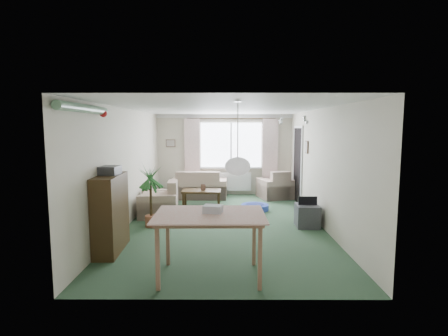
{
  "coord_description": "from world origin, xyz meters",
  "views": [
    {
      "loc": [
        0.03,
        -7.16,
        2.03
      ],
      "look_at": [
        0.0,
        0.3,
        1.15
      ],
      "focal_mm": 28.0,
      "sensor_mm": 36.0,
      "label": 1
    }
  ],
  "objects_px": {
    "bookshelf": "(111,213)",
    "sofa": "(199,184)",
    "coffee_table": "(202,199)",
    "dining_table": "(210,246)",
    "tv_cube": "(307,216)",
    "armchair_left": "(158,199)",
    "pet_bed": "(255,207)",
    "armchair_corner": "(276,184)",
    "houseplant": "(151,197)"
  },
  "relations": [
    {
      "from": "bookshelf",
      "to": "sofa",
      "type": "bearing_deg",
      "value": 73.49
    },
    {
      "from": "coffee_table",
      "to": "dining_table",
      "type": "xyz_separation_m",
      "value": [
        0.4,
        -4.15,
        0.21
      ]
    },
    {
      "from": "coffee_table",
      "to": "dining_table",
      "type": "height_order",
      "value": "dining_table"
    },
    {
      "from": "tv_cube",
      "to": "sofa",
      "type": "bearing_deg",
      "value": 130.96
    },
    {
      "from": "bookshelf",
      "to": "dining_table",
      "type": "distance_m",
      "value": 1.94
    },
    {
      "from": "dining_table",
      "to": "armchair_left",
      "type": "bearing_deg",
      "value": 111.99
    },
    {
      "from": "bookshelf",
      "to": "pet_bed",
      "type": "height_order",
      "value": "bookshelf"
    },
    {
      "from": "sofa",
      "to": "pet_bed",
      "type": "xyz_separation_m",
      "value": [
        1.48,
        -1.5,
        -0.33
      ]
    },
    {
      "from": "coffee_table",
      "to": "pet_bed",
      "type": "xyz_separation_m",
      "value": [
        1.33,
        -0.3,
        -0.15
      ]
    },
    {
      "from": "armchair_corner",
      "to": "coffee_table",
      "type": "relative_size",
      "value": 0.92
    },
    {
      "from": "houseplant",
      "to": "pet_bed",
      "type": "height_order",
      "value": "houseplant"
    },
    {
      "from": "sofa",
      "to": "tv_cube",
      "type": "bearing_deg",
      "value": 131.2
    },
    {
      "from": "bookshelf",
      "to": "dining_table",
      "type": "relative_size",
      "value": 0.92
    },
    {
      "from": "armchair_corner",
      "to": "houseplant",
      "type": "xyz_separation_m",
      "value": [
        -2.96,
        -2.93,
        0.22
      ]
    },
    {
      "from": "houseplant",
      "to": "armchair_left",
      "type": "bearing_deg",
      "value": 91.0
    },
    {
      "from": "bookshelf",
      "to": "dining_table",
      "type": "height_order",
      "value": "bookshelf"
    },
    {
      "from": "tv_cube",
      "to": "dining_table",
      "type": "bearing_deg",
      "value": -126.54
    },
    {
      "from": "armchair_corner",
      "to": "bookshelf",
      "type": "height_order",
      "value": "bookshelf"
    },
    {
      "from": "armchair_left",
      "to": "armchair_corner",
      "type": "bearing_deg",
      "value": 119.94
    },
    {
      "from": "coffee_table",
      "to": "tv_cube",
      "type": "distance_m",
      "value": 2.87
    },
    {
      "from": "sofa",
      "to": "bookshelf",
      "type": "xyz_separation_m",
      "value": [
        -1.11,
        -4.37,
        0.23
      ]
    },
    {
      "from": "pet_bed",
      "to": "tv_cube",
      "type": "bearing_deg",
      "value": -56.85
    },
    {
      "from": "sofa",
      "to": "tv_cube",
      "type": "xyz_separation_m",
      "value": [
        2.43,
        -2.95,
        -0.17
      ]
    },
    {
      "from": "houseplant",
      "to": "dining_table",
      "type": "bearing_deg",
      "value": -61.38
    },
    {
      "from": "armchair_left",
      "to": "pet_bed",
      "type": "relative_size",
      "value": 1.32
    },
    {
      "from": "coffee_table",
      "to": "bookshelf",
      "type": "height_order",
      "value": "bookshelf"
    },
    {
      "from": "sofa",
      "to": "dining_table",
      "type": "xyz_separation_m",
      "value": [
        0.55,
        -5.35,
        0.03
      ]
    },
    {
      "from": "dining_table",
      "to": "tv_cube",
      "type": "distance_m",
      "value": 3.06
    },
    {
      "from": "bookshelf",
      "to": "armchair_left",
      "type": "bearing_deg",
      "value": 79.34
    },
    {
      "from": "houseplant",
      "to": "pet_bed",
      "type": "relative_size",
      "value": 1.84
    },
    {
      "from": "armchair_corner",
      "to": "dining_table",
      "type": "bearing_deg",
      "value": 56.99
    },
    {
      "from": "bookshelf",
      "to": "tv_cube",
      "type": "relative_size",
      "value": 2.52
    },
    {
      "from": "tv_cube",
      "to": "pet_bed",
      "type": "height_order",
      "value": "tv_cube"
    },
    {
      "from": "houseplant",
      "to": "tv_cube",
      "type": "height_order",
      "value": "houseplant"
    },
    {
      "from": "armchair_left",
      "to": "bookshelf",
      "type": "xyz_separation_m",
      "value": [
        -0.34,
        -2.28,
        0.23
      ]
    },
    {
      "from": "houseplant",
      "to": "pet_bed",
      "type": "distance_m",
      "value": 2.73
    },
    {
      "from": "pet_bed",
      "to": "armchair_left",
      "type": "bearing_deg",
      "value": -165.6
    },
    {
      "from": "armchair_corner",
      "to": "sofa",
      "type": "bearing_deg",
      "value": -16.4
    },
    {
      "from": "houseplant",
      "to": "armchair_corner",
      "type": "bearing_deg",
      "value": 44.75
    },
    {
      "from": "armchair_corner",
      "to": "dining_table",
      "type": "distance_m",
      "value": 5.58
    },
    {
      "from": "armchair_left",
      "to": "tv_cube",
      "type": "relative_size",
      "value": 1.79
    },
    {
      "from": "dining_table",
      "to": "armchair_corner",
      "type": "bearing_deg",
      "value": 72.74
    },
    {
      "from": "bookshelf",
      "to": "tv_cube",
      "type": "distance_m",
      "value": 3.83
    },
    {
      "from": "armchair_left",
      "to": "tv_cube",
      "type": "bearing_deg",
      "value": 70.14
    },
    {
      "from": "sofa",
      "to": "bookshelf",
      "type": "distance_m",
      "value": 4.51
    },
    {
      "from": "bookshelf",
      "to": "houseplant",
      "type": "height_order",
      "value": "bookshelf"
    },
    {
      "from": "houseplant",
      "to": "dining_table",
      "type": "distance_m",
      "value": 2.73
    },
    {
      "from": "armchair_corner",
      "to": "coffee_table",
      "type": "xyz_separation_m",
      "value": [
        -2.05,
        -1.17,
        -0.18
      ]
    },
    {
      "from": "tv_cube",
      "to": "coffee_table",
      "type": "bearing_deg",
      "value": 143.95
    },
    {
      "from": "sofa",
      "to": "tv_cube",
      "type": "relative_size",
      "value": 3.17
    }
  ]
}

